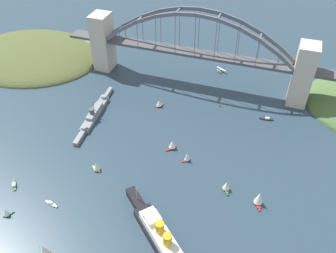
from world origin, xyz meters
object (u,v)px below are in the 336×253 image
at_px(small_boat_0, 172,144).
at_px(small_boat_3, 44,250).
at_px(small_boat_7, 14,185).
at_px(channel_marker_buoy, 219,105).
at_px(small_boat_9, 226,186).
at_px(seaplane_taxiing_near_bridge, 221,70).
at_px(harbor_arch_bridge, 196,55).
at_px(naval_cruiser, 94,114).
at_px(small_boat_2, 6,212).
at_px(small_boat_10, 159,103).
at_px(small_boat_5, 51,204).
at_px(small_boat_6, 259,198).
at_px(small_boat_1, 187,157).
at_px(ocean_liner, 162,240).
at_px(small_boat_8, 96,166).
at_px(small_boat_4, 267,119).

height_order(small_boat_0, small_boat_3, small_boat_3).
height_order(small_boat_7, channel_marker_buoy, channel_marker_buoy).
bearing_deg(small_boat_7, channel_marker_buoy, -130.18).
bearing_deg(small_boat_9, seaplane_taxiing_near_bridge, -76.30).
bearing_deg(harbor_arch_bridge, naval_cruiser, 48.94).
xyz_separation_m(small_boat_2, small_boat_9, (-130.70, -67.32, 0.85)).
height_order(small_boat_3, small_boat_7, small_boat_3).
bearing_deg(small_boat_2, naval_cruiser, -92.52).
xyz_separation_m(small_boat_9, small_boat_10, (77.07, -76.01, -0.24)).
xyz_separation_m(small_boat_5, small_boat_7, (33.90, -5.79, -0.08)).
xyz_separation_m(small_boat_3, small_boat_10, (-13.73, -159.52, -1.25)).
bearing_deg(small_boat_9, small_boat_2, 27.25).
height_order(small_boat_5, small_boat_10, small_boat_10).
xyz_separation_m(seaplane_taxiing_near_bridge, small_boat_2, (93.44, 220.19, 1.29)).
height_order(small_boat_3, small_boat_6, small_boat_6).
bearing_deg(small_boat_7, seaplane_taxiing_near_bridge, -117.98).
bearing_deg(small_boat_6, small_boat_9, -12.14).
height_order(naval_cruiser, small_boat_10, naval_cruiser).
height_order(small_boat_0, small_boat_2, small_boat_0).
height_order(naval_cruiser, small_boat_5, naval_cruiser).
bearing_deg(harbor_arch_bridge, small_boat_10, 67.32).
xyz_separation_m(small_boat_1, small_boat_10, (43.20, -57.60, -0.30)).
bearing_deg(small_boat_3, ocean_liner, -156.14).
xyz_separation_m(naval_cruiser, seaplane_taxiing_near_bridge, (-88.50, -108.18, -0.74)).
height_order(small_boat_9, channel_marker_buoy, small_boat_9).
bearing_deg(small_boat_5, small_boat_8, -110.80).
height_order(seaplane_taxiing_near_bridge, channel_marker_buoy, seaplane_taxiing_near_bridge).
height_order(ocean_liner, seaplane_taxiing_near_bridge, ocean_liner).
bearing_deg(small_boat_5, small_boat_0, -127.37).
distance_m(small_boat_7, small_boat_10, 137.24).
relative_size(small_boat_6, small_boat_8, 1.39).
height_order(small_boat_6, small_boat_9, small_boat_6).
relative_size(harbor_arch_bridge, ocean_liner, 3.56).
height_order(small_boat_1, small_boat_3, small_boat_3).
xyz_separation_m(small_boat_7, small_boat_10, (-65.17, -120.74, 3.03)).
relative_size(small_boat_0, small_boat_9, 1.05).
bearing_deg(small_boat_7, harbor_arch_bridge, -116.82).
bearing_deg(small_boat_3, small_boat_9, -137.39).
bearing_deg(seaplane_taxiing_near_bridge, small_boat_3, 77.24).
relative_size(small_boat_0, small_boat_3, 0.86).
xyz_separation_m(small_boat_5, small_boat_6, (-131.06, -45.63, 4.72)).
relative_size(small_boat_0, small_boat_8, 1.08).
xyz_separation_m(small_boat_4, channel_marker_buoy, (42.77, -5.35, 0.37)).
xyz_separation_m(small_boat_0, small_boat_6, (-71.37, 32.52, 1.15)).
xyz_separation_m(ocean_liner, small_boat_2, (103.06, 11.73, -2.54)).
bearing_deg(small_boat_7, small_boat_10, -118.36).
distance_m(ocean_liner, small_boat_9, 62.11).
relative_size(small_boat_3, small_boat_10, 1.29).
bearing_deg(small_boat_5, small_boat_3, 118.00).
xyz_separation_m(ocean_liner, small_boat_9, (-27.65, -55.59, -1.69)).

